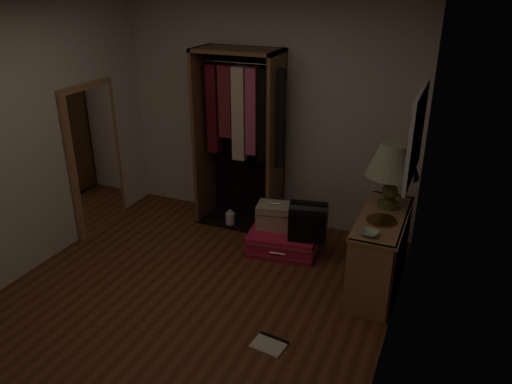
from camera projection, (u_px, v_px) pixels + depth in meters
ground at (185, 306)px, 4.54m from camera, size 4.00×4.00×0.00m
room_walls at (185, 149)px, 3.94m from camera, size 3.52×4.02×2.60m
console_bookshelf at (380, 249)px, 4.70m from camera, size 0.42×1.12×0.75m
open_wardrobe at (243, 125)px, 5.62m from camera, size 1.02×0.50×2.05m
floor_mirror at (95, 159)px, 5.65m from camera, size 0.06×0.80×1.70m
pink_suitcase at (283, 241)px, 5.40m from camera, size 0.81×0.63×0.23m
train_case at (275, 216)px, 5.42m from camera, size 0.44×0.34×0.29m
black_bag at (308, 219)px, 5.15m from camera, size 0.42×0.32×0.42m
table_lamp at (393, 161)px, 4.54m from camera, size 0.61×0.61×0.62m
brass_tray at (382, 220)px, 4.44m from camera, size 0.28×0.28×0.02m
ceramic_bowl at (369, 233)px, 4.19m from camera, size 0.19×0.19×0.04m
white_jug at (230, 219)px, 5.96m from camera, size 0.13×0.13×0.20m
floor_book at (270, 344)px, 4.05m from camera, size 0.29×0.24×0.02m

